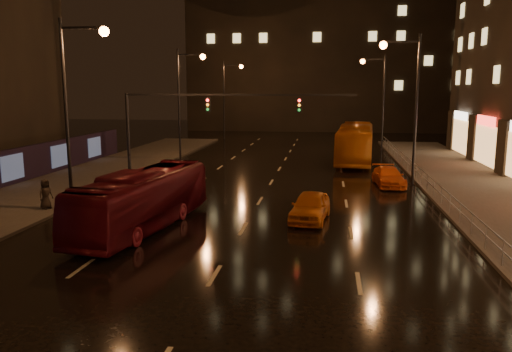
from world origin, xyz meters
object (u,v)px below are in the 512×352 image
at_px(taxi_near, 310,206).
at_px(pedestrian_c, 45,194).
at_px(bus_red, 143,200).
at_px(taxi_far, 389,177).
at_px(bus_curb, 355,143).

bearing_deg(taxi_near, pedestrian_c, -172.23).
height_order(bus_red, taxi_far, bus_red).
bearing_deg(bus_red, taxi_near, 26.50).
relative_size(bus_red, taxi_near, 2.39).
distance_m(bus_curb, taxi_near, 21.04).
relative_size(bus_curb, taxi_near, 2.95).
xyz_separation_m(bus_red, taxi_near, (7.68, 2.57, -0.68)).
xyz_separation_m(taxi_near, taxi_far, (4.94, 9.80, -0.08)).
height_order(bus_red, bus_curb, bus_curb).
bearing_deg(pedestrian_c, bus_red, -87.96).
bearing_deg(bus_curb, taxi_near, -94.04).
height_order(bus_red, pedestrian_c, bus_red).
distance_m(bus_curb, taxi_far, 11.14).
distance_m(bus_red, taxi_far, 17.69).
height_order(bus_curb, pedestrian_c, bus_curb).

